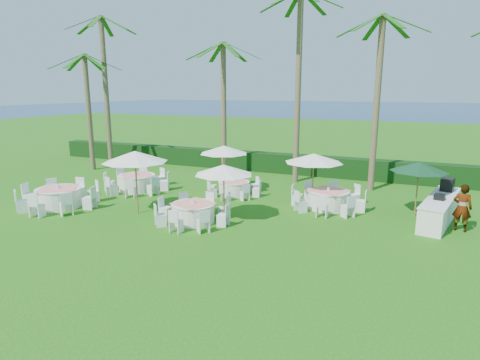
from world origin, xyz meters
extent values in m
plane|color=#1B6010|center=(0.00, 0.00, 0.00)|extent=(120.00, 120.00, 0.00)
cube|color=black|center=(0.00, 12.00, 0.60)|extent=(34.00, 1.00, 1.20)
plane|color=#082450|center=(0.00, 102.00, 0.00)|extent=(260.00, 260.00, 0.00)
cylinder|color=white|center=(-6.41, 0.62, 0.42)|extent=(1.91, 1.91, 0.83)
cylinder|color=white|center=(-6.41, 0.62, 0.84)|extent=(1.99, 1.99, 0.03)
cube|color=pink|center=(-6.41, 0.62, 0.87)|extent=(2.15, 2.15, 0.01)
cylinder|color=silver|center=(-6.41, 0.62, 0.95)|extent=(0.13, 0.13, 0.18)
cube|color=white|center=(-4.95, 0.94, 0.50)|extent=(0.55, 0.55, 1.00)
cube|color=white|center=(-5.61, 1.88, 0.50)|extent=(0.64, 0.64, 1.00)
cube|color=white|center=(-6.73, 2.08, 0.50)|extent=(0.55, 0.55, 1.00)
cube|color=white|center=(-7.67, 1.42, 0.50)|extent=(0.64, 0.64, 1.00)
cube|color=white|center=(-7.87, 0.30, 0.50)|extent=(0.55, 0.55, 1.00)
cube|color=white|center=(-7.22, -0.64, 0.50)|extent=(0.64, 0.64, 1.00)
cube|color=white|center=(-6.09, -0.84, 0.50)|extent=(0.55, 0.55, 1.00)
cube|color=white|center=(-5.15, -0.19, 0.50)|extent=(0.64, 0.64, 1.00)
cylinder|color=white|center=(0.21, 1.16, 0.37)|extent=(1.69, 1.69, 0.73)
cylinder|color=white|center=(0.21, 1.16, 0.74)|extent=(1.76, 1.76, 0.03)
cube|color=pink|center=(0.21, 1.16, 0.77)|extent=(1.77, 1.77, 0.01)
cylinder|color=silver|center=(0.21, 1.16, 0.85)|extent=(0.12, 0.12, 0.16)
cube|color=white|center=(1.13, 2.11, 0.44)|extent=(0.58, 0.58, 0.88)
cube|color=white|center=(0.19, 2.48, 0.44)|extent=(0.42, 0.42, 0.88)
cube|color=white|center=(-0.73, 2.08, 0.44)|extent=(0.58, 0.58, 0.88)
cube|color=white|center=(-1.11, 1.14, 0.44)|extent=(0.42, 0.42, 0.88)
cube|color=white|center=(-0.71, 0.22, 0.44)|extent=(0.58, 0.58, 0.88)
cube|color=white|center=(0.23, -0.15, 0.44)|extent=(0.42, 0.42, 0.88)
cube|color=white|center=(1.15, 0.25, 0.44)|extent=(0.58, 0.58, 0.88)
cube|color=white|center=(1.53, 1.18, 0.44)|extent=(0.42, 0.42, 0.88)
cylinder|color=white|center=(-5.10, 4.52, 0.40)|extent=(1.84, 1.84, 0.80)
cylinder|color=white|center=(-5.10, 4.52, 0.81)|extent=(1.92, 1.92, 0.03)
cube|color=pink|center=(-5.10, 4.52, 0.84)|extent=(2.10, 2.10, 0.01)
cylinder|color=silver|center=(-5.10, 4.52, 0.92)|extent=(0.13, 0.13, 0.17)
cube|color=white|center=(-3.79, 5.12, 0.48)|extent=(0.59, 0.59, 0.96)
cube|color=white|center=(-4.60, 5.87, 0.48)|extent=(0.58, 0.58, 0.96)
cube|color=white|center=(-5.70, 5.83, 0.48)|extent=(0.59, 0.59, 0.96)
cube|color=white|center=(-6.45, 5.02, 0.48)|extent=(0.58, 0.58, 0.96)
cube|color=white|center=(-6.41, 3.91, 0.48)|extent=(0.59, 0.59, 0.96)
cube|color=white|center=(-5.60, 3.16, 0.48)|extent=(0.58, 0.58, 0.96)
cube|color=white|center=(-4.50, 3.21, 0.48)|extent=(0.59, 0.59, 0.96)
cube|color=white|center=(-3.75, 4.02, 0.48)|extent=(0.58, 0.58, 0.96)
cylinder|color=white|center=(-0.04, 5.70, 0.33)|extent=(1.52, 1.52, 0.66)
cylinder|color=white|center=(-0.04, 5.70, 0.67)|extent=(1.59, 1.59, 0.03)
cube|color=pink|center=(-0.04, 5.70, 0.70)|extent=(1.66, 1.66, 0.01)
cylinder|color=silver|center=(-0.04, 5.70, 0.78)|extent=(0.11, 0.11, 0.14)
cube|color=white|center=(1.15, 5.80, 0.40)|extent=(0.40, 0.40, 0.79)
cube|color=white|center=(0.73, 6.61, 0.40)|extent=(0.52, 0.52, 0.79)
cube|color=white|center=(-0.14, 6.89, 0.40)|extent=(0.40, 0.40, 0.79)
cube|color=white|center=(-0.95, 6.47, 0.40)|extent=(0.52, 0.52, 0.79)
cube|color=white|center=(-1.22, 5.60, 0.40)|extent=(0.40, 0.40, 0.79)
cube|color=white|center=(-0.80, 4.79, 0.40)|extent=(0.52, 0.52, 0.79)
cube|color=white|center=(0.07, 4.51, 0.40)|extent=(0.40, 0.40, 0.79)
cube|color=white|center=(0.88, 4.94, 0.40)|extent=(0.52, 0.52, 0.79)
cylinder|color=white|center=(4.78, 5.21, 0.39)|extent=(1.80, 1.80, 0.78)
cylinder|color=white|center=(4.78, 5.21, 0.79)|extent=(1.88, 1.88, 0.03)
cube|color=pink|center=(4.78, 5.21, 0.82)|extent=(1.88, 1.88, 0.01)
cylinder|color=silver|center=(4.78, 5.21, 0.90)|extent=(0.13, 0.13, 0.17)
cube|color=white|center=(5.75, 6.23, 0.47)|extent=(0.62, 0.62, 0.94)
cube|color=white|center=(4.74, 6.61, 0.47)|extent=(0.45, 0.45, 0.94)
cube|color=white|center=(3.76, 6.18, 0.47)|extent=(0.62, 0.62, 0.94)
cube|color=white|center=(3.37, 5.17, 0.47)|extent=(0.45, 0.45, 0.94)
cube|color=white|center=(3.81, 4.19, 0.47)|extent=(0.62, 0.62, 0.94)
cube|color=white|center=(4.82, 3.80, 0.47)|extent=(0.45, 0.45, 0.94)
cube|color=white|center=(5.80, 4.24, 0.47)|extent=(0.62, 0.62, 0.94)
cube|color=white|center=(6.19, 5.24, 0.47)|extent=(0.45, 0.45, 0.94)
cylinder|color=brown|center=(-2.55, 1.23, 1.30)|extent=(0.06, 0.06, 2.60)
cone|color=white|center=(-2.55, 1.23, 2.47)|extent=(2.72, 2.72, 0.47)
sphere|color=brown|center=(-2.55, 1.23, 2.63)|extent=(0.10, 0.10, 0.10)
cylinder|color=brown|center=(1.26, 1.83, 1.10)|extent=(0.05, 0.05, 2.21)
cone|color=white|center=(1.26, 1.83, 2.10)|extent=(2.35, 2.35, 0.40)
sphere|color=brown|center=(1.26, 1.83, 2.23)|extent=(0.09, 0.09, 0.09)
cylinder|color=brown|center=(-0.83, 6.22, 1.15)|extent=(0.06, 0.06, 2.30)
cone|color=white|center=(-0.83, 6.22, 2.18)|extent=(2.50, 2.50, 0.41)
sphere|color=brown|center=(-0.83, 6.22, 2.32)|extent=(0.09, 0.09, 0.09)
cylinder|color=brown|center=(4.01, 5.44, 1.15)|extent=(0.06, 0.06, 2.30)
cone|color=white|center=(4.01, 5.44, 2.18)|extent=(2.64, 2.64, 0.41)
sphere|color=brown|center=(4.01, 5.44, 2.33)|extent=(0.09, 0.09, 0.09)
cylinder|color=brown|center=(8.37, 5.54, 1.10)|extent=(0.05, 0.05, 2.21)
cone|color=#103C1F|center=(8.37, 5.54, 2.10)|extent=(2.29, 2.29, 0.40)
sphere|color=brown|center=(8.37, 5.54, 2.23)|extent=(0.09, 0.09, 0.09)
cube|color=white|center=(9.26, 5.11, 0.48)|extent=(1.74, 4.39, 0.97)
cube|color=white|center=(9.26, 5.11, 0.99)|extent=(1.81, 4.46, 0.04)
cube|color=black|center=(9.53, 6.37, 1.28)|extent=(0.60, 0.68, 0.54)
cube|color=black|center=(9.17, 4.69, 1.12)|extent=(0.45, 0.45, 0.22)
imported|color=gray|center=(9.93, 4.20, 0.90)|extent=(0.73, 0.55, 1.81)
cylinder|color=brown|center=(-10.61, 8.92, 4.86)|extent=(0.32, 0.32, 9.72)
cube|color=#1A5415|center=(-9.52, 8.81, 9.23)|extent=(2.22, 0.50, 1.00)
cube|color=#1A5415|center=(-9.96, 9.81, 9.23)|extent=(1.52, 1.95, 1.00)
cube|color=#1A5415|center=(-11.05, 9.92, 9.23)|extent=(1.16, 2.13, 1.00)
cube|color=#1A5415|center=(-11.70, 9.03, 9.23)|extent=(2.22, 0.50, 1.00)
cube|color=#1A5415|center=(-11.25, 8.03, 9.23)|extent=(1.52, 1.95, 1.00)
cube|color=#1A5415|center=(-10.16, 7.92, 9.23)|extent=(1.16, 2.13, 1.00)
cylinder|color=brown|center=(-2.41, 9.53, 3.92)|extent=(0.32, 0.32, 7.85)
cube|color=#1A5415|center=(-1.36, 9.84, 7.36)|extent=(2.19, 0.89, 1.00)
cube|color=#1A5415|center=(-2.15, 10.60, 7.36)|extent=(0.79, 2.21, 1.00)
cube|color=#1A5415|center=(-3.21, 10.29, 7.36)|extent=(1.79, 1.72, 1.00)
cube|color=#1A5415|center=(-3.46, 9.22, 7.36)|extent=(2.19, 0.89, 1.00)
cube|color=#1A5415|center=(-2.67, 8.47, 7.36)|extent=(0.79, 2.21, 1.00)
cube|color=#1A5415|center=(-1.62, 8.78, 7.36)|extent=(1.79, 1.72, 1.00)
cylinder|color=brown|center=(1.99, 9.83, 5.13)|extent=(0.32, 0.32, 10.26)
cube|color=#1A5415|center=(2.43, 10.84, 9.77)|extent=(1.14, 2.13, 1.00)
cube|color=#1A5415|center=(1.34, 10.71, 9.77)|extent=(1.53, 1.94, 1.00)
cube|color=#1A5415|center=(0.90, 9.71, 9.77)|extent=(2.22, 0.52, 1.00)
cylinder|color=brown|center=(6.20, 9.46, 4.38)|extent=(0.32, 0.32, 8.76)
cube|color=#1A5415|center=(7.30, 9.43, 8.28)|extent=(2.21, 0.34, 1.00)
cube|color=#1A5415|center=(6.77, 10.39, 8.28)|extent=(1.39, 2.03, 1.00)
cube|color=#1A5415|center=(5.68, 10.42, 8.28)|extent=(1.30, 2.07, 1.00)
cube|color=#1A5415|center=(5.11, 9.48, 8.28)|extent=(2.21, 0.34, 1.00)
cube|color=#1A5415|center=(5.63, 8.52, 8.28)|extent=(1.39, 2.03, 1.00)
cube|color=#1A5415|center=(6.73, 8.49, 8.28)|extent=(1.30, 2.07, 1.00)
cylinder|color=brown|center=(-11.33, 8.01, 3.69)|extent=(0.32, 0.32, 7.38)
cube|color=#1A5415|center=(-10.29, 7.69, 6.90)|extent=(2.19, 0.92, 1.00)
cube|color=#1A5415|center=(-10.53, 8.76, 6.90)|extent=(1.81, 1.70, 1.00)
cube|color=#1A5415|center=(-11.58, 9.08, 6.90)|extent=(0.76, 2.21, 1.00)
cube|color=#1A5415|center=(-12.38, 8.34, 6.90)|extent=(2.19, 0.92, 1.00)
cube|color=#1A5415|center=(-12.14, 7.27, 6.90)|extent=(1.81, 1.70, 1.00)
cube|color=#1A5415|center=(-11.09, 6.94, 6.90)|extent=(0.76, 2.21, 1.00)
camera|label=1|loc=(7.99, -12.18, 5.18)|focal=30.00mm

